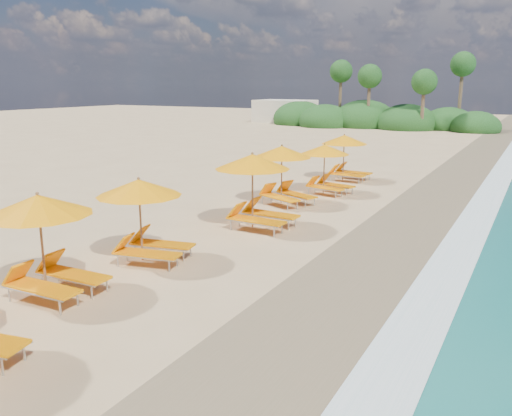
{
  "coord_description": "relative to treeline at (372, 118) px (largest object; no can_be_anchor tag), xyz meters",
  "views": [
    {
      "loc": [
        7.37,
        -13.5,
        4.83
      ],
      "look_at": [
        0.0,
        0.0,
        1.2
      ],
      "focal_mm": 37.07,
      "sensor_mm": 36.0,
      "label": 1
    }
  ],
  "objects": [
    {
      "name": "station_5",
      "position": [
        8.19,
        -39.88,
        0.37
      ],
      "size": [
        3.19,
        3.15,
        2.45
      ],
      "rotation": [
        0.0,
        0.0,
        -0.4
      ],
      "color": "olive",
      "rests_on": "ground"
    },
    {
      "name": "treeline",
      "position": [
        0.0,
        0.0,
        0.0
      ],
      "size": [
        25.8,
        8.8,
        9.74
      ],
      "color": "#163D14",
      "rests_on": "ground"
    },
    {
      "name": "beach_building",
      "position": [
        -12.06,
        2.49,
        0.4
      ],
      "size": [
        7.0,
        5.0,
        2.8
      ],
      "primitive_type": "cube",
      "color": "beige",
      "rests_on": "ground"
    },
    {
      "name": "station_7",
      "position": [
        8.58,
        -33.38,
        0.33
      ],
      "size": [
        2.67,
        2.5,
        2.37
      ],
      "rotation": [
        0.0,
        0.0,
        -0.08
      ],
      "color": "olive",
      "rests_on": "ground"
    },
    {
      "name": "station_3",
      "position": [
        7.93,
        -48.13,
        0.33
      ],
      "size": [
        2.88,
        2.76,
        2.37
      ],
      "rotation": [
        0.0,
        0.0,
        0.21
      ],
      "color": "olive",
      "rests_on": "ground"
    },
    {
      "name": "station_6",
      "position": [
        8.92,
        -37.01,
        0.27
      ],
      "size": [
        2.77,
        2.67,
        2.25
      ],
      "rotation": [
        0.0,
        0.0,
        -0.23
      ],
      "color": "olive",
      "rests_on": "ground"
    },
    {
      "name": "station_2",
      "position": [
        7.55,
        -51.13,
        0.38
      ],
      "size": [
        2.69,
        2.5,
        2.45
      ],
      "rotation": [
        0.0,
        0.0,
        0.04
      ],
      "color": "olive",
      "rests_on": "ground"
    },
    {
      "name": "surf_foam",
      "position": [
        16.64,
        -45.51,
        -0.97
      ],
      "size": [
        4.0,
        160.0,
        0.01
      ],
      "color": "white",
      "rests_on": "ground"
    },
    {
      "name": "wet_sand",
      "position": [
        13.94,
        -45.51,
        -0.99
      ],
      "size": [
        4.0,
        160.0,
        0.01
      ],
      "primitive_type": "cube",
      "color": "#7D694B",
      "rests_on": "ground"
    },
    {
      "name": "ground",
      "position": [
        9.94,
        -45.51,
        -1.0
      ],
      "size": [
        160.0,
        160.0,
        0.0
      ],
      "primitive_type": "plane",
      "color": "tan",
      "rests_on": "ground"
    },
    {
      "name": "station_4",
      "position": [
        8.95,
        -43.6,
        0.46
      ],
      "size": [
        2.85,
        2.65,
        2.6
      ],
      "rotation": [
        0.0,
        0.0,
        -0.04
      ],
      "color": "olive",
      "rests_on": "ground"
    }
  ]
}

